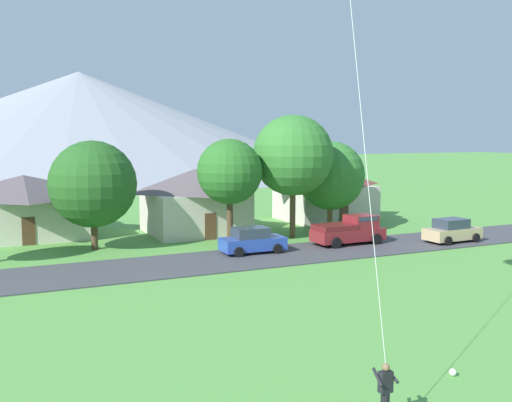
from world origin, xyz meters
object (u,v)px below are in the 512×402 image
(house_leftmost, at_px, (325,192))
(pickup_truck_maroon_west_side, at_px, (350,230))
(tree_far_right, at_px, (330,176))
(tree_right_of_center, at_px, (93,184))
(house_left_center, at_px, (24,205))
(parked_car_tan_west_end, at_px, (452,231))
(tree_near_right, at_px, (230,172))
(soccer_ball, at_px, (453,372))
(parked_car_blue_mid_west, at_px, (252,241))
(tree_near_left, at_px, (293,155))
(house_rightmost, at_px, (195,200))

(house_leftmost, bearing_deg, pickup_truck_maroon_west_side, -113.71)
(house_leftmost, relative_size, tree_far_right, 1.17)
(tree_right_of_center, bearing_deg, house_leftmost, 14.69)
(house_left_center, bearing_deg, parked_car_tan_west_end, -29.35)
(tree_near_right, bearing_deg, tree_far_right, 13.72)
(soccer_ball, bearing_deg, house_left_center, 107.85)
(parked_car_blue_mid_west, bearing_deg, pickup_truck_maroon_west_side, 0.18)
(house_leftmost, xyz_separation_m, parked_car_blue_mid_west, (-12.65, -11.56, -1.65))
(tree_right_of_center, bearing_deg, soccer_ball, -75.36)
(tree_near_left, relative_size, tree_near_right, 1.24)
(tree_far_right, height_order, parked_car_blue_mid_west, tree_far_right)
(tree_near_right, xyz_separation_m, parked_car_blue_mid_west, (-0.08, -4.01, -4.27))
(pickup_truck_maroon_west_side, bearing_deg, tree_far_right, 69.73)
(house_rightmost, distance_m, pickup_truck_maroon_west_side, 12.67)
(parked_car_tan_west_end, bearing_deg, tree_near_left, 144.11)
(house_left_center, xyz_separation_m, tree_far_right, (22.97, -6.72, 1.98))
(pickup_truck_maroon_west_side, bearing_deg, tree_near_left, 117.65)
(soccer_ball, bearing_deg, tree_right_of_center, 104.64)
(tree_near_right, height_order, pickup_truck_maroon_west_side, tree_near_right)
(tree_right_of_center, distance_m, tree_near_right, 9.37)
(house_left_center, distance_m, soccer_ball, 35.34)
(house_rightmost, xyz_separation_m, tree_near_right, (0.74, -5.50, 2.52))
(tree_right_of_center, bearing_deg, house_rightmost, 23.42)
(house_rightmost, xyz_separation_m, soccer_ball, (-1.54, -29.93, -2.50))
(soccer_ball, bearing_deg, house_rightmost, 87.05)
(house_rightmost, distance_m, tree_near_left, 8.69)
(tree_right_of_center, relative_size, parked_car_tan_west_end, 1.73)
(tree_near_right, bearing_deg, tree_right_of_center, 168.56)
(tree_near_left, height_order, parked_car_blue_mid_west, tree_near_left)
(parked_car_tan_west_end, bearing_deg, pickup_truck_maroon_west_side, 160.84)
(tree_right_of_center, height_order, tree_far_right, tree_right_of_center)
(tree_right_of_center, xyz_separation_m, parked_car_tan_west_end, (23.77, -8.31, -3.58))
(house_rightmost, bearing_deg, tree_far_right, -16.21)
(house_rightmost, relative_size, tree_far_right, 1.07)
(tree_far_right, bearing_deg, house_left_center, 163.70)
(parked_car_tan_west_end, bearing_deg, tree_far_right, 118.15)
(house_rightmost, relative_size, soccer_ball, 32.18)
(tree_near_left, relative_size, pickup_truck_maroon_west_side, 1.76)
(house_rightmost, bearing_deg, house_left_center, 163.62)
(parked_car_tan_west_end, xyz_separation_m, parked_car_blue_mid_west, (-14.69, 2.45, 0.00))
(soccer_ball, bearing_deg, parked_car_tan_west_end, 46.77)
(tree_right_of_center, bearing_deg, parked_car_blue_mid_west, -32.86)
(tree_near_right, bearing_deg, tree_near_left, 3.50)
(house_leftmost, relative_size, soccer_ball, 35.17)
(tree_near_left, xyz_separation_m, soccer_ball, (-7.54, -24.76, -6.09))
(house_leftmost, bearing_deg, parked_car_tan_west_end, -81.70)
(parked_car_tan_west_end, bearing_deg, soccer_ball, -133.23)
(house_leftmost, xyz_separation_m, house_left_center, (-25.67, 1.58, -0.06))
(tree_far_right, distance_m, parked_car_blue_mid_west, 12.37)
(house_leftmost, height_order, tree_right_of_center, tree_right_of_center)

